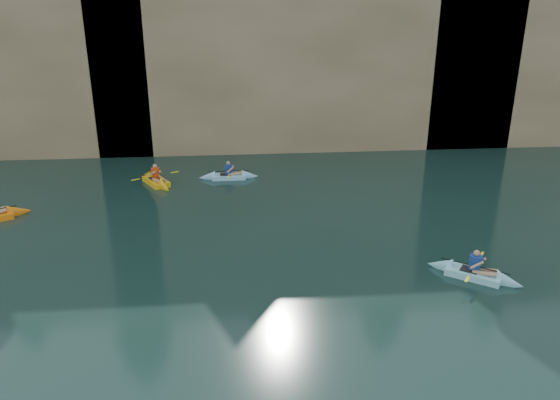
{
  "coord_description": "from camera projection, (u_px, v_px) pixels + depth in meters",
  "views": [
    {
      "loc": [
        -2.51,
        -9.05,
        8.8
      ],
      "look_at": [
        -1.15,
        6.05,
        3.0
      ],
      "focal_mm": 35.0,
      "sensor_mm": 36.0,
      "label": 1
    }
  ],
  "objects": [
    {
      "name": "cliff",
      "position": [
        265.0,
        35.0,
        37.54
      ],
      "size": [
        70.0,
        16.0,
        12.0
      ],
      "primitive_type": "cube",
      "color": "#C8BA7A",
      "rests_on": "ground"
    },
    {
      "name": "cliff_slab_center",
      "position": [
        309.0,
        50.0,
        30.93
      ],
      "size": [
        24.0,
        2.4,
        11.4
      ],
      "primitive_type": "cube",
      "color": "tan",
      "rests_on": "ground"
    },
    {
      "name": "sea_cave_center",
      "position": [
        206.0,
        126.0,
        31.28
      ],
      "size": [
        3.5,
        1.0,
        3.2
      ],
      "primitive_type": "cube",
      "color": "black",
      "rests_on": "ground"
    },
    {
      "name": "sea_cave_east",
      "position": [
        443.0,
        110.0,
        32.23
      ],
      "size": [
        5.0,
        1.0,
        4.5
      ],
      "primitive_type": "cube",
      "color": "black",
      "rests_on": "ground"
    },
    {
      "name": "kayaker_ltblue_near",
      "position": [
        474.0,
        273.0,
        17.92
      ],
      "size": [
        2.92,
        2.44,
        1.22
      ],
      "rotation": [
        0.0,
        0.0,
        -0.64
      ],
      "color": "#8ED8EE",
      "rests_on": "ground"
    },
    {
      "name": "kayaker_yellow",
      "position": [
        156.0,
        181.0,
        26.65
      ],
      "size": [
        2.17,
        3.02,
        1.25
      ],
      "rotation": [
        0.0,
        0.0,
        -1.06
      ],
      "color": "#F3B114",
      "rests_on": "ground"
    },
    {
      "name": "kayaker_ltblue_mid",
      "position": [
        229.0,
        176.0,
        27.41
      ],
      "size": [
        2.98,
        2.24,
        1.13
      ],
      "rotation": [
        0.0,
        0.0,
        0.02
      ],
      "color": "#95D3F9",
      "rests_on": "ground"
    }
  ]
}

